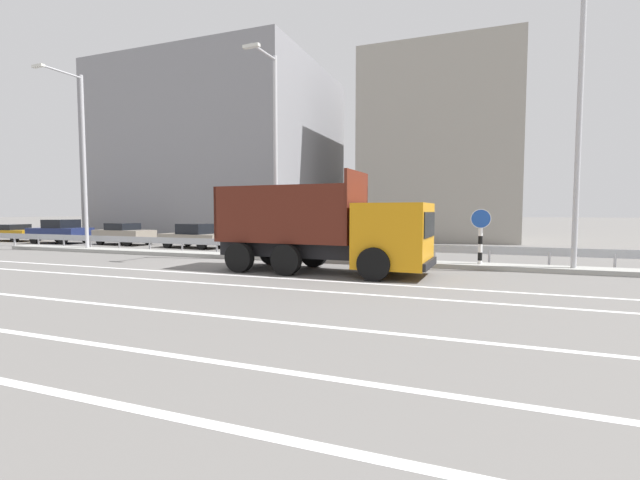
# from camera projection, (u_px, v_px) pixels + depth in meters

# --- Properties ---
(ground_plane) EXTENTS (320.00, 320.00, 0.00)m
(ground_plane) POSITION_uv_depth(u_px,v_px,m) (237.00, 265.00, 17.09)
(ground_plane) COLOR #605E5B
(lane_strip_0) EXTENTS (57.26, 0.16, 0.01)m
(lane_strip_0) POSITION_uv_depth(u_px,v_px,m) (300.00, 279.00, 13.44)
(lane_strip_0) COLOR silver
(lane_strip_0) RESTS_ON ground_plane
(lane_strip_1) EXTENTS (57.26, 0.16, 0.01)m
(lane_strip_1) POSITION_uv_depth(u_px,v_px,m) (276.00, 288.00, 11.90)
(lane_strip_1) COLOR silver
(lane_strip_1) RESTS_ON ground_plane
(lane_strip_2) EXTENTS (57.26, 0.16, 0.01)m
(lane_strip_2) POSITION_uv_depth(u_px,v_px,m) (206.00, 315.00, 8.84)
(lane_strip_2) COLOR silver
(lane_strip_2) RESTS_ON ground_plane
(lane_strip_3) EXTENTS (57.26, 0.16, 0.01)m
(lane_strip_3) POSITION_uv_depth(u_px,v_px,m) (118.00, 347.00, 6.71)
(lane_strip_3) COLOR silver
(lane_strip_3) RESTS_ON ground_plane
(lane_strip_4) EXTENTS (57.26, 0.16, 0.01)m
(lane_strip_4) POSITION_uv_depth(u_px,v_px,m) (19.00, 385.00, 5.27)
(lane_strip_4) COLOR silver
(lane_strip_4) RESTS_ON ground_plane
(median_island) EXTENTS (31.49, 1.10, 0.18)m
(median_island) POSITION_uv_depth(u_px,v_px,m) (263.00, 257.00, 19.17)
(median_island) COLOR gray
(median_island) RESTS_ON ground_plane
(median_guardrail) EXTENTS (57.26, 0.09, 0.78)m
(median_guardrail) POSITION_uv_depth(u_px,v_px,m) (274.00, 245.00, 20.09)
(median_guardrail) COLOR #9EA0A5
(median_guardrail) RESTS_ON ground_plane
(dump_truck) EXTENTS (7.69, 2.88, 3.49)m
(dump_truck) POSITION_uv_depth(u_px,v_px,m) (346.00, 237.00, 14.66)
(dump_truck) COLOR orange
(dump_truck) RESTS_ON ground_plane
(median_road_sign) EXTENTS (0.72, 0.16, 2.23)m
(median_road_sign) POSITION_uv_depth(u_px,v_px,m) (480.00, 237.00, 15.90)
(median_road_sign) COLOR white
(median_road_sign) RESTS_ON ground_plane
(street_lamp_1) EXTENTS (0.71, 2.49, 9.29)m
(street_lamp_1) POSITION_uv_depth(u_px,v_px,m) (81.00, 154.00, 22.54)
(street_lamp_1) COLOR #ADADB2
(street_lamp_1) RESTS_ON ground_plane
(street_lamp_2) EXTENTS (0.71, 2.06, 8.77)m
(street_lamp_2) POSITION_uv_depth(u_px,v_px,m) (274.00, 148.00, 18.36)
(street_lamp_2) COLOR #ADADB2
(street_lamp_2) RESTS_ON ground_plane
(street_lamp_3) EXTENTS (0.71, 1.85, 9.65)m
(street_lamp_3) POSITION_uv_depth(u_px,v_px,m) (580.00, 118.00, 14.38)
(street_lamp_3) COLOR #ADADB2
(street_lamp_3) RESTS_ON ground_plane
(parked_car_0) EXTENTS (4.03, 2.27, 1.21)m
(parked_car_0) POSITION_uv_depth(u_px,v_px,m) (13.00, 232.00, 30.84)
(parked_car_0) COLOR #B27A14
(parked_car_0) RESTS_ON ground_plane
(parked_car_1) EXTENTS (3.97, 2.28, 1.60)m
(parked_car_1) POSITION_uv_depth(u_px,v_px,m) (60.00, 232.00, 28.66)
(parked_car_1) COLOR navy
(parked_car_1) RESTS_ON ground_plane
(parked_car_2) EXTENTS (4.02, 2.02, 1.39)m
(parked_car_2) POSITION_uv_depth(u_px,v_px,m) (124.00, 234.00, 27.41)
(parked_car_2) COLOR gray
(parked_car_2) RESTS_ON ground_plane
(parked_car_3) EXTENTS (4.22, 2.12, 1.42)m
(parked_car_3) POSITION_uv_depth(u_px,v_px,m) (195.00, 236.00, 25.04)
(parked_car_3) COLOR gray
(parked_car_3) RESTS_ON ground_plane
(parked_car_4) EXTENTS (5.01, 2.12, 1.54)m
(parked_car_4) POSITION_uv_depth(u_px,v_px,m) (284.00, 236.00, 23.49)
(parked_car_4) COLOR black
(parked_car_4) RESTS_ON ground_plane
(background_building_0) EXTENTS (16.85, 14.35, 13.79)m
(background_building_0) POSITION_uv_depth(u_px,v_px,m) (225.00, 156.00, 36.68)
(background_building_0) COLOR gray
(background_building_0) RESTS_ON ground_plane
(background_building_1) EXTENTS (10.96, 10.34, 13.74)m
(background_building_1) POSITION_uv_depth(u_px,v_px,m) (441.00, 151.00, 33.37)
(background_building_1) COLOR gray
(background_building_1) RESTS_ON ground_plane
(church_tower) EXTENTS (3.60, 3.60, 14.10)m
(church_tower) POSITION_uv_depth(u_px,v_px,m) (420.00, 169.00, 43.27)
(church_tower) COLOR silver
(church_tower) RESTS_ON ground_plane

